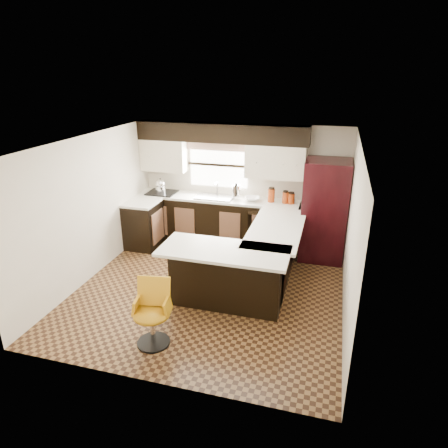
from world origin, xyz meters
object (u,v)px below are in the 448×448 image
(peninsula_long, at_px, (272,254))
(peninsula_return, at_px, (227,277))
(refrigerator, at_px, (325,210))
(bar_chair, at_px, (152,315))

(peninsula_long, relative_size, peninsula_return, 1.18)
(peninsula_return, xyz_separation_m, refrigerator, (1.30, 2.05, 0.49))
(peninsula_long, bearing_deg, peninsula_return, -118.30)
(refrigerator, bearing_deg, peninsula_return, -122.40)
(refrigerator, distance_m, bar_chair, 3.84)
(bar_chair, bearing_deg, peninsula_return, 50.84)
(peninsula_return, bearing_deg, bar_chair, -119.18)
(peninsula_return, height_order, refrigerator, refrigerator)
(peninsula_long, distance_m, peninsula_return, 1.11)
(peninsula_return, distance_m, bar_chair, 1.38)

